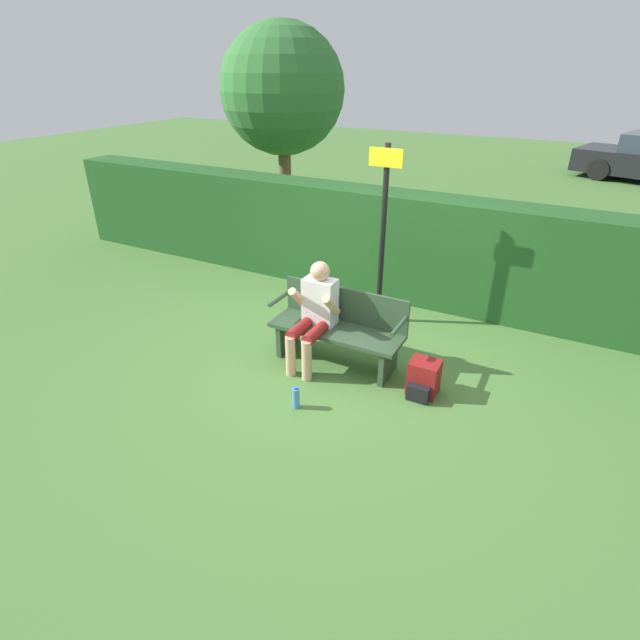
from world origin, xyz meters
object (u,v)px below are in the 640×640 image
Objects in this scene: person_seated at (315,311)px; signpost at (383,227)px; tree at (282,91)px; water_bottle at (296,398)px; park_bench at (338,328)px; backpack at (423,379)px.

signpost is at bearing 78.87° from person_seated.
signpost is 0.60× the size of tree.
person_seated is 1.47m from signpost.
water_bottle is (0.25, -0.86, -0.53)m from person_seated.
park_bench reaches higher than backpack.
backpack is (1.29, -0.04, -0.47)m from person_seated.
person_seated reaches higher than backpack.
water_bottle is at bearing -88.82° from park_bench.
person_seated is (-0.23, -0.14, 0.22)m from park_bench.
person_seated is at bearing 178.36° from backpack.
water_bottle is at bearing -141.72° from backpack.
backpack is at bearing -9.26° from park_bench.
tree reaches higher than person_seated.
backpack is 1.33m from water_bottle.
signpost is (-1.04, 1.33, 1.11)m from backpack.
park_bench is at bearing 91.18° from water_bottle.
backpack is 6.81m from tree.
water_bottle is (0.02, -1.00, -0.31)m from park_bench.
backpack reaches higher than water_bottle.
tree is (-3.37, 4.41, 2.14)m from park_bench.
signpost is at bearing -43.70° from tree.
signpost reaches higher than water_bottle.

